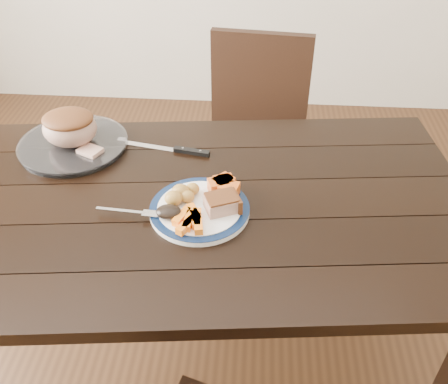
# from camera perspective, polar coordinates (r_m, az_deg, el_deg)

# --- Properties ---
(ground) EXTENTS (4.00, 4.00, 0.00)m
(ground) POSITION_cam_1_polar(r_m,az_deg,el_deg) (2.00, -2.35, -17.72)
(ground) COLOR #472B16
(ground) RESTS_ON ground
(dining_table) EXTENTS (1.69, 1.07, 0.75)m
(dining_table) POSITION_cam_1_polar(r_m,az_deg,el_deg) (1.50, -2.99, -3.66)
(dining_table) COLOR black
(dining_table) RESTS_ON ground
(chair_far) EXTENTS (0.46, 0.47, 0.93)m
(chair_far) POSITION_cam_1_polar(r_m,az_deg,el_deg) (2.17, 3.58, 6.62)
(chair_far) COLOR black
(chair_far) RESTS_ON ground
(dinner_plate) EXTENTS (0.28, 0.28, 0.02)m
(dinner_plate) POSITION_cam_1_polar(r_m,az_deg,el_deg) (1.40, -2.80, -2.07)
(dinner_plate) COLOR white
(dinner_plate) RESTS_ON dining_table
(plate_rim) EXTENTS (0.28, 0.28, 0.02)m
(plate_rim) POSITION_cam_1_polar(r_m,az_deg,el_deg) (1.39, -2.81, -1.80)
(plate_rim) COLOR #0B1B38
(plate_rim) RESTS_ON dinner_plate
(serving_platter) EXTENTS (0.35, 0.35, 0.02)m
(serving_platter) POSITION_cam_1_polar(r_m,az_deg,el_deg) (1.73, -16.81, 5.12)
(serving_platter) COLOR white
(serving_platter) RESTS_ON dining_table
(pork_slice) EXTENTS (0.11, 0.10, 0.04)m
(pork_slice) POSITION_cam_1_polar(r_m,az_deg,el_deg) (1.37, -0.27, -1.32)
(pork_slice) COLOR tan
(pork_slice) RESTS_ON dinner_plate
(roasted_potatoes) EXTENTS (0.09, 0.09, 0.04)m
(roasted_potatoes) POSITION_cam_1_polar(r_m,az_deg,el_deg) (1.40, -4.87, -0.24)
(roasted_potatoes) COLOR gold
(roasted_potatoes) RESTS_ON dinner_plate
(carrot_batons) EXTENTS (0.09, 0.12, 0.02)m
(carrot_batons) POSITION_cam_1_polar(r_m,az_deg,el_deg) (1.33, -3.80, -3.19)
(carrot_batons) COLOR orange
(carrot_batons) RESTS_ON dinner_plate
(pumpkin_wedges) EXTENTS (0.10, 0.09, 0.04)m
(pumpkin_wedges) POSITION_cam_1_polar(r_m,az_deg,el_deg) (1.43, -0.05, 0.72)
(pumpkin_wedges) COLOR orange
(pumpkin_wedges) RESTS_ON dinner_plate
(dark_mushroom) EXTENTS (0.07, 0.05, 0.03)m
(dark_mushroom) POSITION_cam_1_polar(r_m,az_deg,el_deg) (1.35, -6.33, -2.27)
(dark_mushroom) COLOR black
(dark_mushroom) RESTS_ON dinner_plate
(fork) EXTENTS (0.18, 0.03, 0.00)m
(fork) POSITION_cam_1_polar(r_m,az_deg,el_deg) (1.39, -10.45, -2.28)
(fork) COLOR silver
(fork) RESTS_ON dinner_plate
(roast_joint) EXTENTS (0.18, 0.15, 0.11)m
(roast_joint) POSITION_cam_1_polar(r_m,az_deg,el_deg) (1.70, -17.21, 6.96)
(roast_joint) COLOR #A67965
(roast_joint) RESTS_ON serving_platter
(cut_slice) EXTENTS (0.09, 0.08, 0.02)m
(cut_slice) POSITION_cam_1_polar(r_m,az_deg,el_deg) (1.66, -15.04, 4.52)
(cut_slice) COLOR tan
(cut_slice) RESTS_ON serving_platter
(carving_knife) EXTENTS (0.32, 0.08, 0.01)m
(carving_knife) POSITION_cam_1_polar(r_m,az_deg,el_deg) (1.65, -5.04, 4.80)
(carving_knife) COLOR silver
(carving_knife) RESTS_ON dining_table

